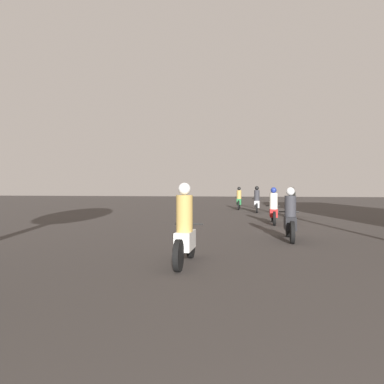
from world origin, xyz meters
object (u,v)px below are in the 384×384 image
(motorcycle_white, at_px, (185,232))
(motorcycle_green, at_px, (239,200))
(motorcycle_silver, at_px, (257,202))
(motorcycle_black, at_px, (290,219))
(motorcycle_red, at_px, (273,209))
(motorcycle_orange, at_px, (292,205))

(motorcycle_white, relative_size, motorcycle_green, 0.90)
(motorcycle_silver, bearing_deg, motorcycle_black, -86.03)
(motorcycle_black, height_order, motorcycle_green, motorcycle_green)
(motorcycle_black, relative_size, motorcycle_red, 0.95)
(motorcycle_red, bearing_deg, motorcycle_green, 92.08)
(motorcycle_black, distance_m, motorcycle_red, 4.80)
(motorcycle_red, xyz_separation_m, motorcycle_silver, (-0.65, 7.06, 0.02))
(motorcycle_silver, bearing_deg, motorcycle_green, 112.51)
(motorcycle_white, distance_m, motorcycle_black, 4.43)
(motorcycle_black, bearing_deg, motorcycle_green, 106.03)
(motorcycle_white, bearing_deg, motorcycle_orange, 80.52)
(motorcycle_orange, relative_size, motorcycle_green, 1.01)
(motorcycle_red, bearing_deg, motorcycle_orange, 64.37)
(motorcycle_black, xyz_separation_m, motorcycle_red, (-0.24, 4.79, 0.00))
(motorcycle_black, bearing_deg, motorcycle_red, 100.84)
(motorcycle_green, bearing_deg, motorcycle_white, -93.84)
(motorcycle_white, relative_size, motorcycle_red, 0.92)
(motorcycle_orange, bearing_deg, motorcycle_green, 108.83)
(motorcycle_white, height_order, motorcycle_black, motorcycle_white)
(motorcycle_black, relative_size, motorcycle_silver, 1.01)
(motorcycle_black, relative_size, motorcycle_green, 0.93)
(motorcycle_white, height_order, motorcycle_green, motorcycle_white)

